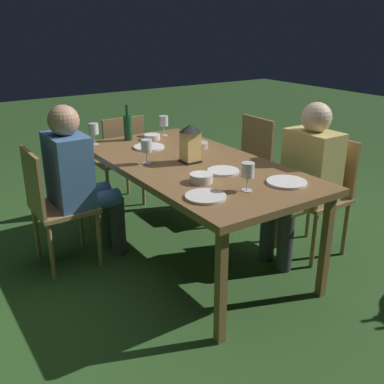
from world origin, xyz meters
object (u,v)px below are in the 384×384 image
at_px(person_in_blue, 78,177).
at_px(bowl_olives, 152,137).
at_px(lantern_centerpiece, 190,141).
at_px(wine_glass_c, 147,147).
at_px(green_bottle_on_table, 128,127).
at_px(wine_glass_b, 164,122).
at_px(person_in_mustard, 305,175).
at_px(wine_glass_a, 94,130).
at_px(plate_a, 206,196).
at_px(chair_side_left_b, 246,162).
at_px(plate_d, 287,182).
at_px(dining_table, 192,169).
at_px(chair_side_right_b, 53,203).
at_px(wine_glass_d, 248,171).
at_px(bowl_salad, 197,145).
at_px(plate_b, 149,147).
at_px(plate_c, 223,171).
at_px(bowl_bread, 201,178).
at_px(chair_side_left_a, 321,190).
at_px(chair_head_far, 120,157).

xyz_separation_m(person_in_blue, bowl_olives, (0.29, -0.75, 0.13)).
height_order(lantern_centerpiece, wine_glass_c, lantern_centerpiece).
distance_m(green_bottle_on_table, wine_glass_b, 0.33).
relative_size(person_in_mustard, wine_glass_a, 6.80).
xyz_separation_m(green_bottle_on_table, plate_a, (-1.41, 0.22, -0.10)).
bearing_deg(chair_side_left_b, plate_d, 150.36).
xyz_separation_m(dining_table, chair_side_right_b, (0.43, 0.87, -0.20)).
relative_size(wine_glass_a, wine_glass_d, 1.00).
height_order(chair_side_right_b, bowl_salad, chair_side_right_b).
bearing_deg(person_in_blue, chair_side_left_b, -90.00).
relative_size(dining_table, plate_b, 8.04).
bearing_deg(dining_table, person_in_mustard, -122.56).
bearing_deg(chair_side_left_b, dining_table, 116.33).
bearing_deg(plate_c, bowl_olives, -1.65).
distance_m(lantern_centerpiece, bowl_bread, 0.44).
bearing_deg(chair_side_left_a, wine_glass_d, 103.03).
bearing_deg(bowl_salad, person_in_blue, 81.56).
xyz_separation_m(plate_d, bowl_olives, (1.40, 0.16, 0.02)).
bearing_deg(chair_side_left_b, chair_head_far, 48.32).
bearing_deg(bowl_bread, chair_head_far, -6.61).
bearing_deg(bowl_olives, green_bottle_on_table, 59.51).
bearing_deg(green_bottle_on_table, person_in_blue, 123.35).
relative_size(chair_head_far, person_in_blue, 0.76).
distance_m(plate_c, bowl_bread, 0.25).
bearing_deg(bowl_salad, wine_glass_a, 48.87).
height_order(dining_table, wine_glass_c, wine_glass_c).
distance_m(wine_glass_a, wine_glass_b, 0.61).
bearing_deg(person_in_mustard, wine_glass_b, 19.77).
distance_m(chair_side_right_b, wine_glass_b, 1.22).
xyz_separation_m(wine_glass_d, bowl_bread, (0.27, 0.14, -0.09)).
distance_m(chair_side_left_b, plate_d, 1.30).
bearing_deg(chair_side_right_b, plate_b, -84.90).
height_order(chair_head_far, bowl_bread, chair_head_far).
relative_size(chair_side_right_b, wine_glass_a, 5.15).
relative_size(wine_glass_b, wine_glass_c, 1.00).
height_order(lantern_centerpiece, bowl_salad, lantern_centerpiece).
bearing_deg(lantern_centerpiece, plate_d, -160.55).
bearing_deg(person_in_blue, green_bottle_on_table, -56.65).
distance_m(chair_side_left_b, chair_side_right_b, 1.74).
bearing_deg(wine_glass_a, wine_glass_b, -94.46).
bearing_deg(dining_table, chair_head_far, 0.00).
height_order(wine_glass_b, plate_a, wine_glass_b).
height_order(chair_head_far, bowl_salad, chair_head_far).
bearing_deg(plate_b, plate_a, 167.65).
xyz_separation_m(person_in_blue, plate_a, (-1.03, -0.36, 0.11)).
bearing_deg(plate_d, green_bottle_on_table, 12.33).
relative_size(chair_side_right_b, bowl_salad, 5.29).
xyz_separation_m(chair_side_right_b, plate_a, (-1.03, -0.56, 0.26)).
bearing_deg(chair_side_left_b, green_bottle_on_table, 68.14).
xyz_separation_m(chair_side_right_b, person_in_blue, (-0.00, -0.20, 0.15)).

